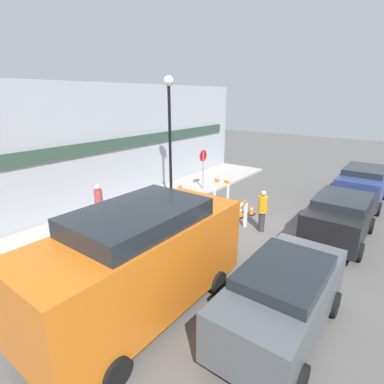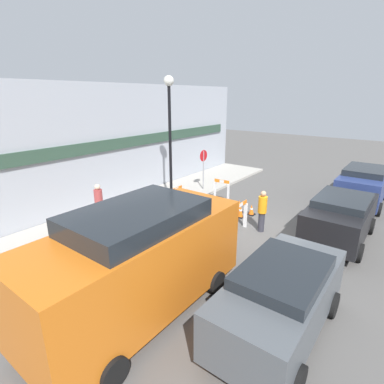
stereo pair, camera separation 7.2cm
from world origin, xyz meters
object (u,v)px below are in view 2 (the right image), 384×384
(stop_sign, at_px, (203,163))
(parked_car_0, at_px, (281,296))
(parked_car_1, at_px, (341,215))
(work_van, at_px, (139,258))
(person_worker, at_px, (262,210))
(streetlamp_post, at_px, (170,125))
(person_pedestrian, at_px, (99,203))
(parked_car_2, at_px, (363,183))

(stop_sign, distance_m, parked_car_0, 10.21)
(stop_sign, height_order, parked_car_1, stop_sign)
(parked_car_0, xyz_separation_m, parked_car_1, (5.57, 0.00, 0.00))
(parked_car_0, bearing_deg, work_van, 115.25)
(person_worker, bearing_deg, streetlamp_post, -4.80)
(streetlamp_post, bearing_deg, stop_sign, 1.47)
(person_worker, height_order, person_pedestrian, person_pedestrian)
(streetlamp_post, relative_size, work_van, 1.04)
(streetlamp_post, xyz_separation_m, stop_sign, (2.70, 0.07, -2.17))
(work_van, bearing_deg, parked_car_1, -22.43)
(streetlamp_post, bearing_deg, work_van, -144.66)
(parked_car_0, height_order, parked_car_1, parked_car_1)
(streetlamp_post, height_order, stop_sign, streetlamp_post)
(streetlamp_post, bearing_deg, parked_car_1, -82.11)
(stop_sign, bearing_deg, parked_car_2, 114.67)
(person_pedestrian, bearing_deg, parked_car_0, 113.65)
(streetlamp_post, relative_size, parked_car_0, 1.42)
(parked_car_1, bearing_deg, person_worker, 112.84)
(streetlamp_post, relative_size, parked_car_2, 1.32)
(streetlamp_post, distance_m, parked_car_0, 8.87)
(streetlamp_post, xyz_separation_m, parked_car_1, (0.98, -7.06, -2.80))
(stop_sign, height_order, parked_car_0, stop_sign)
(person_pedestrian, distance_m, parked_car_2, 12.01)
(streetlamp_post, xyz_separation_m, parked_car_0, (-4.59, -7.06, -2.80))
(person_worker, distance_m, parked_car_0, 5.16)
(person_worker, xyz_separation_m, work_van, (-5.86, 0.36, 0.57))
(stop_sign, height_order, person_worker, stop_sign)
(person_pedestrian, relative_size, parked_car_0, 0.41)
(person_worker, bearing_deg, stop_sign, -34.72)
(parked_car_1, xyz_separation_m, parked_car_2, (4.73, 0.00, 0.07))
(person_worker, relative_size, parked_car_2, 0.38)
(streetlamp_post, height_order, parked_car_0, streetlamp_post)
(person_pedestrian, distance_m, work_van, 5.40)
(person_pedestrian, bearing_deg, parked_car_1, 151.94)
(parked_car_0, relative_size, work_van, 0.74)
(parked_car_1, height_order, parked_car_2, parked_car_2)
(streetlamp_post, height_order, parked_car_1, streetlamp_post)
(parked_car_1, bearing_deg, person_pedestrian, 120.46)
(parked_car_1, xyz_separation_m, work_van, (-6.91, 2.85, 0.52))
(person_pedestrian, height_order, parked_car_1, person_pedestrian)
(stop_sign, relative_size, work_van, 0.39)
(parked_car_0, height_order, work_van, work_van)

